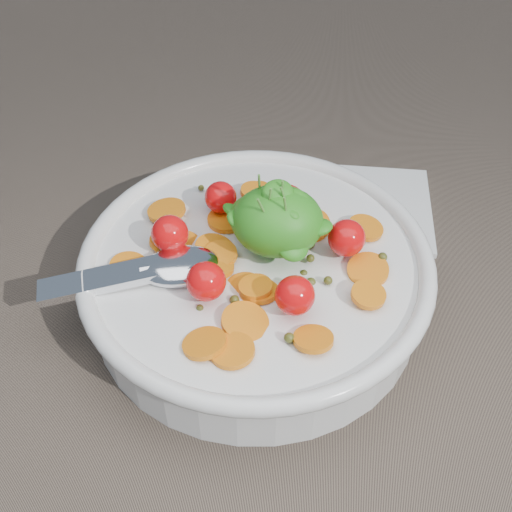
{
  "coord_description": "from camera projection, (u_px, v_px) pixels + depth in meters",
  "views": [
    {
      "loc": [
        0.01,
        -0.36,
        0.44
      ],
      "look_at": [
        -0.02,
        0.02,
        0.06
      ],
      "focal_mm": 45.0,
      "sensor_mm": 36.0,
      "label": 1
    }
  ],
  "objects": [
    {
      "name": "napkin",
      "position": [
        358.0,
        206.0,
        0.68
      ],
      "size": [
        0.15,
        0.14,
        0.01
      ],
      "primitive_type": "cube",
      "rotation": [
        0.0,
        0.0,
        -0.01
      ],
      "color": "white",
      "rests_on": "ground"
    },
    {
      "name": "ground",
      "position": [
        281.0,
        324.0,
        0.57
      ],
      "size": [
        6.0,
        6.0,
        0.0
      ],
      "primitive_type": "plane",
      "color": "#6F5F4F",
      "rests_on": "ground"
    },
    {
      "name": "bowl",
      "position": [
        256.0,
        275.0,
        0.56
      ],
      "size": [
        0.33,
        0.3,
        0.13
      ],
      "color": "white",
      "rests_on": "ground"
    }
  ]
}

